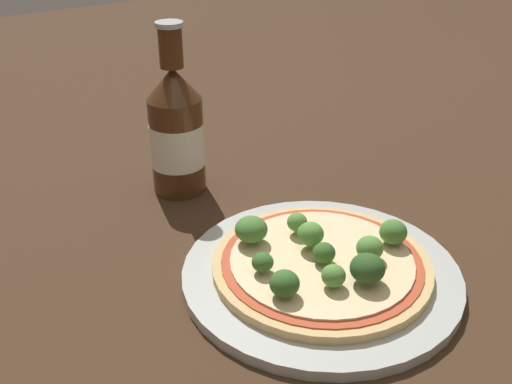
{
  "coord_description": "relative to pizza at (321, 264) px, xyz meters",
  "views": [
    {
      "loc": [
        -0.37,
        -0.37,
        0.39
      ],
      "look_at": [
        -0.03,
        0.11,
        0.06
      ],
      "focal_mm": 42.0,
      "sensor_mm": 36.0,
      "label": 1
    }
  ],
  "objects": [
    {
      "name": "broccoli_floret_0",
      "position": [
        -0.06,
        0.02,
        0.02
      ],
      "size": [
        0.02,
        0.02,
        0.02
      ],
      "color": "#7A9E5B",
      "rests_on": "pizza"
    },
    {
      "name": "broccoli_floret_7",
      "position": [
        -0.07,
        -0.03,
        0.02
      ],
      "size": [
        0.03,
        0.03,
        0.03
      ],
      "color": "#7A9E5B",
      "rests_on": "pizza"
    },
    {
      "name": "broccoli_floret_4",
      "position": [
        0.01,
        -0.06,
        0.02
      ],
      "size": [
        0.03,
        0.03,
        0.03
      ],
      "color": "#7A9E5B",
      "rests_on": "pizza"
    },
    {
      "name": "broccoli_floret_5",
      "position": [
        -0.02,
        -0.04,
        0.02
      ],
      "size": [
        0.02,
        0.02,
        0.02
      ],
      "color": "#7A9E5B",
      "rests_on": "pizza"
    },
    {
      "name": "broccoli_floret_6",
      "position": [
        -0.04,
        0.07,
        0.02
      ],
      "size": [
        0.04,
        0.04,
        0.03
      ],
      "color": "#7A9E5B",
      "rests_on": "pizza"
    },
    {
      "name": "broccoli_floret_8",
      "position": [
        0.01,
        0.05,
        0.02
      ],
      "size": [
        0.02,
        0.02,
        0.03
      ],
      "color": "#7A9E5B",
      "rests_on": "pizza"
    },
    {
      "name": "broccoli_floret_3",
      "position": [
        -0.0,
        -0.01,
        0.02
      ],
      "size": [
        0.02,
        0.02,
        0.02
      ],
      "color": "#7A9E5B",
      "rests_on": "pizza"
    },
    {
      "name": "ground_plane",
      "position": [
        0.02,
        -0.01,
        -0.02
      ],
      "size": [
        3.0,
        3.0,
        0.0
      ],
      "primitive_type": "plane",
      "color": "#3D2819"
    },
    {
      "name": "broccoli_floret_9",
      "position": [
        0.0,
        0.02,
        0.02
      ],
      "size": [
        0.03,
        0.03,
        0.03
      ],
      "color": "#7A9E5B",
      "rests_on": "pizza"
    },
    {
      "name": "broccoli_floret_1",
      "position": [
        0.08,
        -0.02,
        0.02
      ],
      "size": [
        0.03,
        0.03,
        0.03
      ],
      "color": "#7A9E5B",
      "rests_on": "pizza"
    },
    {
      "name": "pizza",
      "position": [
        0.0,
        0.0,
        0.0
      ],
      "size": [
        0.23,
        0.23,
        0.01
      ],
      "color": "tan",
      "rests_on": "plate"
    },
    {
      "name": "beer_bottle",
      "position": [
        -0.02,
        0.27,
        0.07
      ],
      "size": [
        0.07,
        0.07,
        0.22
      ],
      "color": "#472814",
      "rests_on": "ground_plane"
    },
    {
      "name": "broccoli_floret_2",
      "position": [
        0.04,
        -0.03,
        0.02
      ],
      "size": [
        0.03,
        0.03,
        0.03
      ],
      "color": "#7A9E5B",
      "rests_on": "pizza"
    },
    {
      "name": "plate",
      "position": [
        0.0,
        -0.0,
        -0.01
      ],
      "size": [
        0.29,
        0.29,
        0.01
      ],
      "color": "#B2B7B2",
      "rests_on": "ground_plane"
    }
  ]
}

